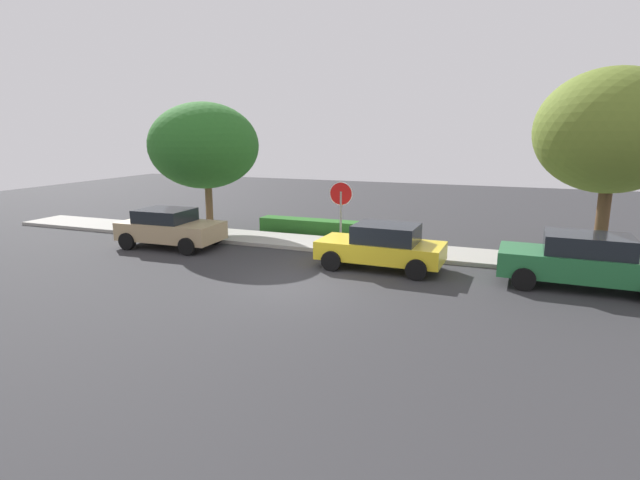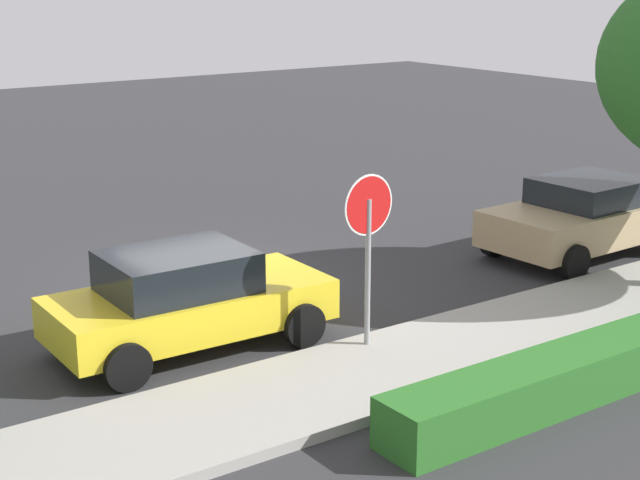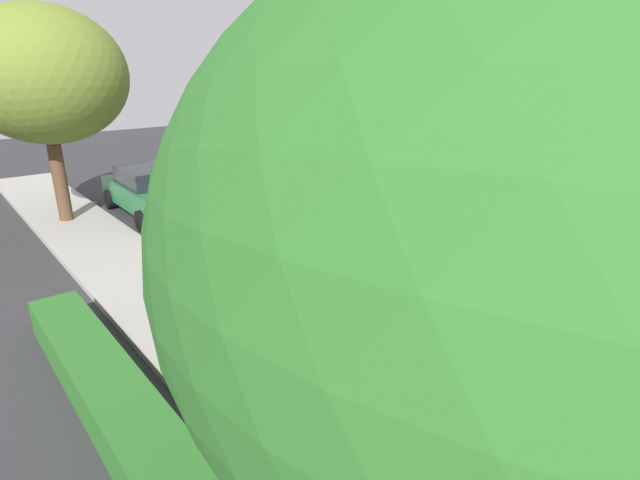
{
  "view_description": "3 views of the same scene",
  "coord_description": "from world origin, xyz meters",
  "views": [
    {
      "loc": [
        5.51,
        -12.6,
        4.32
      ],
      "look_at": [
        0.38,
        0.6,
        1.23
      ],
      "focal_mm": 28.0,
      "sensor_mm": 36.0,
      "label": 1
    },
    {
      "loc": [
        7.77,
        14.32,
        5.23
      ],
      "look_at": [
        -0.9,
        2.11,
        1.07
      ],
      "focal_mm": 55.0,
      "sensor_mm": 36.0,
      "label": 2
    },
    {
      "loc": [
        -7.99,
        8.27,
        4.68
      ],
      "look_at": [
        -0.01,
        1.76,
        0.99
      ],
      "focal_mm": 28.0,
      "sensor_mm": 36.0,
      "label": 3
    }
  ],
  "objects": [
    {
      "name": "parked_car_green",
      "position": [
        7.54,
        2.63,
        0.78
      ],
      "size": [
        4.59,
        2.06,
        1.54
      ],
      "color": "#236B38",
      "rests_on": "ground_plane"
    },
    {
      "name": "sidewalk_curb",
      "position": [
        0.0,
        4.95,
        0.07
      ],
      "size": [
        32.0,
        2.18,
        0.14
      ],
      "primitive_type": "cube",
      "color": "#9E9B93",
      "rests_on": "ground_plane"
    },
    {
      "name": "parked_car_yellow",
      "position": [
        1.74,
        2.57,
        0.74
      ],
      "size": [
        4.0,
        2.01,
        1.45
      ],
      "color": "yellow",
      "rests_on": "ground_plane"
    },
    {
      "name": "ground_plane",
      "position": [
        0.0,
        0.0,
        0.0
      ],
      "size": [
        60.0,
        60.0,
        0.0
      ],
      "primitive_type": "plane",
      "color": "#2D2D30"
    },
    {
      "name": "street_tree_mid_block",
      "position": [
        -6.75,
        5.47,
        3.73
      ],
      "size": [
        4.58,
        4.58,
        5.53
      ],
      "color": "brown",
      "rests_on": "ground_plane"
    },
    {
      "name": "parked_car_tan",
      "position": [
        -6.55,
        2.65,
        0.75
      ],
      "size": [
        3.89,
        2.17,
        1.45
      ],
      "color": "tan",
      "rests_on": "ground_plane"
    },
    {
      "name": "front_yard_hedge",
      "position": [
        -1.62,
        6.87,
        0.32
      ],
      "size": [
        6.26,
        0.81,
        0.64
      ],
      "color": "#286623",
      "rests_on": "ground_plane"
    },
    {
      "name": "stop_sign",
      "position": [
        -0.22,
        4.2,
        1.79
      ],
      "size": [
        0.85,
        0.08,
        2.57
      ],
      "color": "gray",
      "rests_on": "ground_plane"
    },
    {
      "name": "street_tree_near_corner",
      "position": [
        8.13,
        4.99,
        4.32
      ],
      "size": [
        4.44,
        4.44,
        6.22
      ],
      "color": "#513823",
      "rests_on": "ground_plane"
    }
  ]
}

